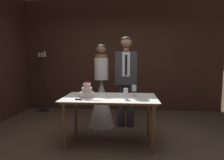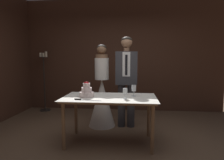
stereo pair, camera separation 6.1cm
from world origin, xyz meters
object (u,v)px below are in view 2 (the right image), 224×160
(groom, at_px, (126,76))
(candle_stand, at_px, (44,82))
(cake_knife, at_px, (83,100))
(wine_glass_middle, at_px, (134,88))
(bride, at_px, (102,97))
(cake_table, at_px, (110,102))
(tiered_cake, at_px, (87,92))
(wine_glass_near, at_px, (125,92))

(groom, relative_size, candle_stand, 1.15)
(cake_knife, relative_size, groom, 0.23)
(wine_glass_middle, xyz_separation_m, bride, (-0.64, 0.69, -0.29))
(cake_table, distance_m, tiered_cake, 0.41)
(wine_glass_near, relative_size, candle_stand, 0.10)
(bride, height_order, candle_stand, bride)
(cake_knife, relative_size, candle_stand, 0.27)
(cake_knife, bearing_deg, cake_table, 43.77)
(candle_stand, bearing_deg, cake_table, -43.69)
(cake_knife, xyz_separation_m, candle_stand, (-1.56, 2.12, 0.01))
(cake_knife, bearing_deg, tiered_cake, 96.48)
(cake_knife, relative_size, bride, 0.25)
(groom, distance_m, candle_stand, 2.42)
(wine_glass_middle, xyz_separation_m, candle_stand, (-2.32, 1.73, -0.12))
(tiered_cake, distance_m, bride, 0.87)
(wine_glass_middle, bearing_deg, cake_table, -163.07)
(cake_table, height_order, groom, groom)
(bride, bearing_deg, groom, -0.04)
(cake_table, height_order, cake_knife, cake_knife)
(cake_table, xyz_separation_m, wine_glass_near, (0.26, -0.11, 0.19))
(cake_knife, height_order, candle_stand, candle_stand)
(tiered_cake, bearing_deg, cake_knife, -90.29)
(cake_table, xyz_separation_m, tiered_cake, (-0.37, -0.01, 0.16))
(wine_glass_middle, distance_m, groom, 0.72)
(cake_table, relative_size, bride, 0.90)
(candle_stand, bearing_deg, cake_knife, -53.75)
(wine_glass_near, relative_size, wine_glass_middle, 0.87)
(groom, bearing_deg, tiered_cake, -126.92)
(bride, bearing_deg, wine_glass_middle, -47.34)
(wine_glass_near, height_order, candle_stand, candle_stand)
(tiered_cake, distance_m, wine_glass_near, 0.63)
(wine_glass_middle, bearing_deg, candle_stand, 143.35)
(bride, distance_m, candle_stand, 1.98)
(tiered_cake, relative_size, cake_knife, 0.59)
(tiered_cake, relative_size, candle_stand, 0.16)
(wine_glass_near, height_order, bride, bride)
(wine_glass_near, height_order, groom, groom)
(cake_knife, height_order, bride, bride)
(wine_glass_middle, distance_m, bride, 0.98)
(tiered_cake, xyz_separation_m, bride, (0.12, 0.82, -0.24))
(cake_table, distance_m, groom, 0.91)
(cake_table, xyz_separation_m, bride, (-0.25, 0.81, -0.08))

